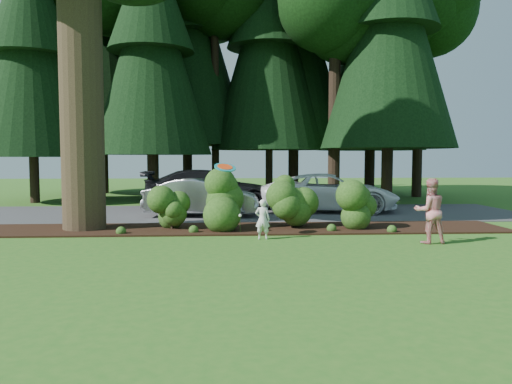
{
  "coord_description": "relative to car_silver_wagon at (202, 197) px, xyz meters",
  "views": [
    {
      "loc": [
        -0.37,
        -11.58,
        2.16
      ],
      "look_at": [
        0.35,
        0.76,
        1.3
      ],
      "focal_mm": 35.0,
      "sensor_mm": 36.0,
      "label": 1
    }
  ],
  "objects": [
    {
      "name": "ground",
      "position": [
        1.29,
        -6.46,
        -0.71
      ],
      "size": [
        80.0,
        80.0,
        0.0
      ],
      "primitive_type": "plane",
      "color": "#2A621C",
      "rests_on": "ground"
    },
    {
      "name": "mulch_bed",
      "position": [
        1.29,
        -3.21,
        -0.68
      ],
      "size": [
        16.0,
        2.5,
        0.05
      ],
      "primitive_type": "cube",
      "color": "black",
      "rests_on": "ground"
    },
    {
      "name": "driveway",
      "position": [
        1.29,
        1.04,
        -0.69
      ],
      "size": [
        22.0,
        6.0,
        0.03
      ],
      "primitive_type": "cube",
      "color": "#38383A",
      "rests_on": "ground"
    },
    {
      "name": "shrub_row",
      "position": [
        2.06,
        -3.33,
        0.1
      ],
      "size": [
        6.53,
        1.6,
        1.61
      ],
      "color": "#1F4013",
      "rests_on": "ground"
    },
    {
      "name": "lily_cluster",
      "position": [
        0.99,
        -4.06,
        -0.21
      ],
      "size": [
        0.69,
        0.09,
        0.57
      ],
      "color": "#1F4013",
      "rests_on": "ground"
    },
    {
      "name": "tree_wall",
      "position": [
        1.54,
        9.91,
        8.79
      ],
      "size": [
        25.66,
        12.15,
        17.09
      ],
      "color": "black",
      "rests_on": "ground"
    },
    {
      "name": "car_silver_wagon",
      "position": [
        0.0,
        0.0,
        0.0
      ],
      "size": [
        4.22,
        1.74,
        1.36
      ],
      "primitive_type": "imported",
      "rotation": [
        0.0,
        0.0,
        1.5
      ],
      "color": "#ACACB1",
      "rests_on": "driveway"
    },
    {
      "name": "car_white_suv",
      "position": [
        4.95,
        1.32,
        0.07
      ],
      "size": [
        5.7,
        3.32,
        1.49
      ],
      "primitive_type": "imported",
      "rotation": [
        0.0,
        0.0,
        1.41
      ],
      "color": "white",
      "rests_on": "driveway"
    },
    {
      "name": "car_dark_suv",
      "position": [
        0.23,
        2.8,
        0.13
      ],
      "size": [
        5.61,
        2.41,
        1.61
      ],
      "primitive_type": "imported",
      "rotation": [
        0.0,
        0.0,
        1.6
      ],
      "color": "black",
      "rests_on": "driveway"
    },
    {
      "name": "child",
      "position": [
        1.85,
        -5.03,
        -0.18
      ],
      "size": [
        0.4,
        0.28,
        1.06
      ],
      "primitive_type": "imported",
      "rotation": [
        0.0,
        0.0,
        3.07
      ],
      "color": "white",
      "rests_on": "ground"
    },
    {
      "name": "adult",
      "position": [
        6.01,
        -5.88,
        0.11
      ],
      "size": [
        0.81,
        0.63,
        1.64
      ],
      "primitive_type": "imported",
      "rotation": [
        0.0,
        0.0,
        3.12
      ],
      "color": "red",
      "rests_on": "ground"
    },
    {
      "name": "frisbee",
      "position": [
        0.87,
        -5.01,
        1.2
      ],
      "size": [
        0.59,
        0.55,
        0.29
      ],
      "color": "#187C86",
      "rests_on": "ground"
    }
  ]
}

